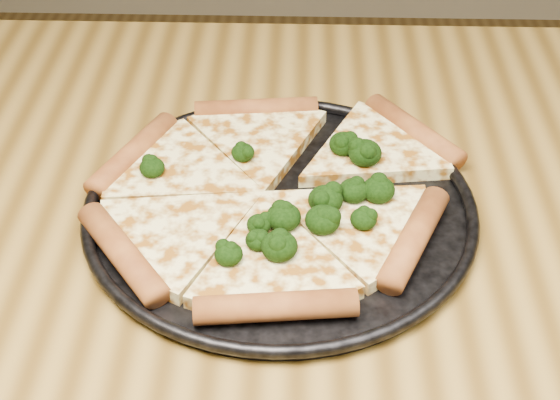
{
  "coord_description": "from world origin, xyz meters",
  "views": [
    {
      "loc": [
        0.05,
        -0.44,
        1.2
      ],
      "look_at": [
        0.03,
        0.1,
        0.77
      ],
      "focal_mm": 52.84,
      "sensor_mm": 36.0,
      "label": 1
    }
  ],
  "objects": [
    {
      "name": "pizza",
      "position": [
        0.02,
        0.11,
        0.77
      ],
      "size": [
        0.34,
        0.31,
        0.02
      ],
      "rotation": [
        0.0,
        0.0,
        0.11
      ],
      "color": "#FFF09C",
      "rests_on": "pizza_pan"
    },
    {
      "name": "pizza_pan",
      "position": [
        0.03,
        0.1,
        0.76
      ],
      "size": [
        0.33,
        0.33,
        0.02
      ],
      "color": "black",
      "rests_on": "dining_table"
    },
    {
      "name": "dining_table",
      "position": [
        0.0,
        0.0,
        0.66
      ],
      "size": [
        1.2,
        0.9,
        0.75
      ],
      "color": "olive",
      "rests_on": "ground"
    },
    {
      "name": "broccoli_florets",
      "position": [
        0.06,
        0.09,
        0.78
      ],
      "size": [
        0.22,
        0.17,
        0.02
      ],
      "color": "black",
      "rests_on": "pizza"
    }
  ]
}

